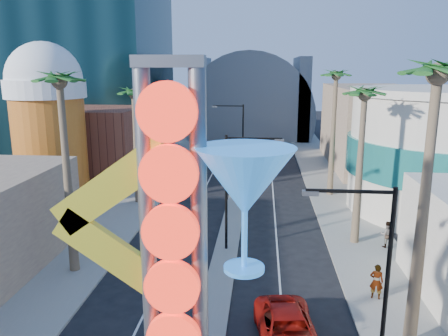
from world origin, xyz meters
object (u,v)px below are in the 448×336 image
at_px(pedestrian_a, 376,281).
at_px(red_pickup, 288,332).
at_px(neon_sign, 204,257).
at_px(pedestrian_b, 387,234).

bearing_deg(pedestrian_a, red_pickup, 57.40).
bearing_deg(neon_sign, red_pickup, 67.18).
bearing_deg(pedestrian_a, pedestrian_b, -93.86).
distance_m(pedestrian_a, pedestrian_b, 7.51).
relative_size(neon_sign, red_pickup, 2.22).
height_order(neon_sign, red_pickup, neon_sign).
height_order(red_pickup, pedestrian_b, pedestrian_b).
bearing_deg(red_pickup, pedestrian_a, 35.66).
bearing_deg(neon_sign, pedestrian_a, 55.31).
relative_size(neon_sign, pedestrian_b, 6.76).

